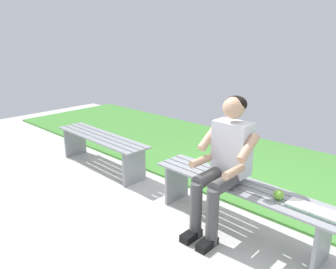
% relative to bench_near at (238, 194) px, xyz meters
% --- Properties ---
extents(ground_plane, '(10.00, 7.00, 0.04)m').
position_rel_bench_near_xyz_m(ground_plane, '(1.09, 1.00, -0.38)').
color(ground_plane, beige).
extents(grass_strip, '(9.00, 2.34, 0.03)m').
position_rel_bench_near_xyz_m(grass_strip, '(1.09, -1.51, -0.34)').
color(grass_strip, '#478C38').
rests_on(grass_strip, ground).
extents(bench_near, '(1.83, 0.44, 0.47)m').
position_rel_bench_near_xyz_m(bench_near, '(0.00, 0.00, 0.00)').
color(bench_near, gray).
rests_on(bench_near, ground).
extents(bench_far, '(1.68, 0.43, 0.47)m').
position_rel_bench_near_xyz_m(bench_far, '(2.18, -0.00, -0.00)').
color(bench_far, gray).
rests_on(bench_far, ground).
extents(person_seated, '(0.50, 0.69, 1.27)m').
position_rel_bench_near_xyz_m(person_seated, '(0.11, 0.10, 0.35)').
color(person_seated, silver).
rests_on(person_seated, ground).
extents(apple, '(0.09, 0.09, 0.09)m').
position_rel_bench_near_xyz_m(apple, '(-0.40, 0.04, 0.15)').
color(apple, '#72B738').
rests_on(apple, bench_near).
extents(book_open, '(0.42, 0.17, 0.02)m').
position_rel_bench_near_xyz_m(book_open, '(-0.69, 0.03, 0.12)').
color(book_open, white).
rests_on(book_open, bench_near).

